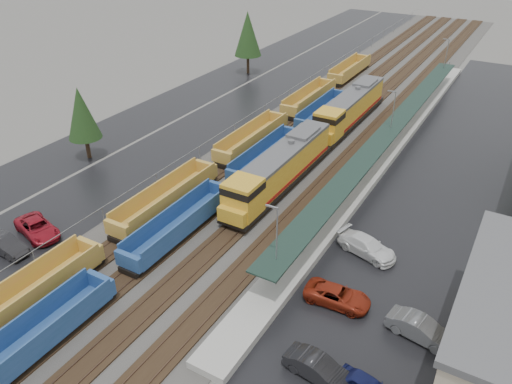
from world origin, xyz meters
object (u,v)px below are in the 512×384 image
well_string_blue (180,225)px  parked_car_west_b (5,245)px  locomotive_lead (279,170)px  parked_car_east_e (421,329)px  well_string_yellow (214,166)px  parked_car_east_a (318,368)px  parked_car_west_c (37,228)px  locomotive_trail (349,109)px  parked_car_east_c (367,246)px  parked_car_east_b (337,296)px

well_string_blue → parked_car_west_b: 15.63m
locomotive_lead → well_string_blue: size_ratio=0.25×
locomotive_lead → well_string_blue: (-4.00, -12.30, -1.33)m
locomotive_lead → parked_car_east_e: bearing=-36.2°
well_string_yellow → parked_car_west_b: well_string_yellow is taller
parked_car_west_b → parked_car_east_a: parked_car_west_b is taller
well_string_yellow → parked_car_west_c: size_ratio=18.10×
locomotive_trail → parked_car_west_b: locomotive_trail is taller
parked_car_east_c → parked_car_west_c: bearing=130.4°
locomotive_lead → parked_car_west_b: size_ratio=4.28×
parked_car_east_a → parked_car_east_b: parked_car_east_a is taller
locomotive_lead → locomotive_trail: same height
well_string_blue → locomotive_lead: bearing=72.0°
parked_car_east_a → parked_car_east_e: bearing=-29.2°
parked_car_east_c → parked_car_east_e: 10.20m
locomotive_lead → parked_car_east_c: bearing=-27.0°
parked_car_west_b → parked_car_east_b: parked_car_west_b is taller
parked_car_west_c → parked_car_east_e: bearing=-66.1°
well_string_blue → parked_car_west_c: bearing=-150.1°
locomotive_trail → parked_car_east_a: bearing=-71.5°
parked_car_east_c → parked_car_east_a: bearing=-157.5°
parked_car_west_b → parked_car_east_b: 29.71m
parked_car_east_c → well_string_yellow: bearing=90.3°
locomotive_lead → parked_car_east_e: (18.97, -13.91, -1.69)m
parked_car_east_a → parked_car_west_b: bearing=99.8°
parked_car_east_b → parked_car_east_c: 7.29m
locomotive_lead → parked_car_west_b: 27.50m
parked_car_east_a → parked_car_east_b: bearing=19.2°
locomotive_trail → well_string_yellow: (-8.00, -21.64, -1.30)m
well_string_blue → parked_car_east_c: well_string_blue is taller
parked_car_east_e → well_string_yellow: bearing=73.2°
parked_car_west_c → parked_car_east_e: 35.05m
locomotive_trail → well_string_blue: 33.56m
well_string_blue → parked_car_west_c: 13.51m
parked_car_west_c → parked_car_east_b: 28.62m
parked_car_east_b → parked_car_east_e: bearing=-96.4°
well_string_yellow → parked_car_east_b: well_string_yellow is taller
parked_car_east_e → locomotive_trail: bearing=37.9°
parked_car_east_b → parked_car_east_c: (-0.14, 7.29, 0.08)m
well_string_blue → parked_car_east_c: 17.34m
parked_car_east_e → locomotive_lead: bearing=63.1°
locomotive_lead → parked_car_east_b: 18.43m
well_string_blue → parked_car_west_c: size_ratio=14.67×
parked_car_west_c → parked_car_east_c: parked_car_east_c is taller
parked_car_east_c → locomotive_trail: bearing=40.0°
locomotive_lead → parked_car_east_a: (13.97, -20.79, -1.72)m
well_string_yellow → parked_car_east_c: bearing=-15.4°
well_string_yellow → parked_car_east_c: size_ratio=18.23×
locomotive_trail → well_string_blue: bearing=-96.9°
locomotive_lead → parked_car_east_b: size_ratio=4.01×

